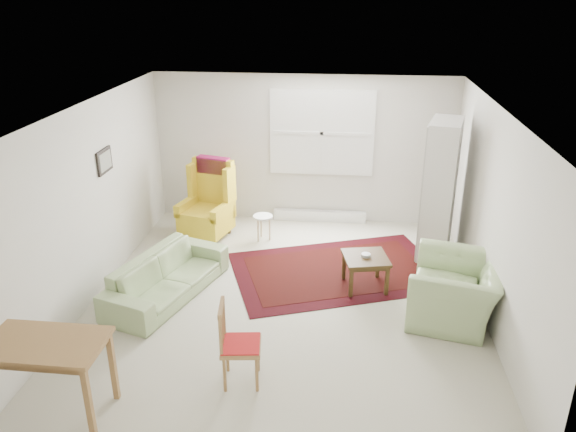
# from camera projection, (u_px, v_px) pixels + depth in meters

# --- Properties ---
(room) EXTENTS (5.04, 5.54, 2.51)m
(room) POSITION_uv_depth(u_px,v_px,m) (289.00, 204.00, 7.09)
(room) COLOR #BBB6A0
(room) RESTS_ON ground
(rug) EXTENTS (3.39, 2.77, 0.03)m
(rug) POSITION_uv_depth(u_px,v_px,m) (338.00, 270.00, 8.07)
(rug) COLOR black
(rug) RESTS_ON ground
(sofa) EXTENTS (1.31, 2.06, 0.78)m
(sofa) POSITION_uv_depth(u_px,v_px,m) (166.00, 269.00, 7.31)
(sofa) COLOR #90A870
(sofa) RESTS_ON ground
(armchair) EXTENTS (1.26, 1.37, 0.91)m
(armchair) POSITION_uv_depth(u_px,v_px,m) (456.00, 285.00, 6.79)
(armchair) COLOR #90A870
(armchair) RESTS_ON ground
(wingback_chair) EXTENTS (0.91, 0.94, 1.27)m
(wingback_chair) POSITION_uv_depth(u_px,v_px,m) (205.00, 201.00, 8.92)
(wingback_chair) COLOR gold
(wingback_chair) RESTS_ON ground
(coffee_table) EXTENTS (0.68, 0.68, 0.47)m
(coffee_table) POSITION_uv_depth(u_px,v_px,m) (365.00, 272.00, 7.56)
(coffee_table) COLOR #3A2712
(coffee_table) RESTS_ON ground
(stool) EXTENTS (0.35, 0.35, 0.42)m
(stool) POSITION_uv_depth(u_px,v_px,m) (263.00, 227.00, 9.00)
(stool) COLOR white
(stool) RESTS_ON ground
(cabinet) EXTENTS (0.62, 0.91, 2.07)m
(cabinet) POSITION_uv_depth(u_px,v_px,m) (440.00, 190.00, 8.19)
(cabinet) COLOR silver
(cabinet) RESTS_ON ground
(desk) EXTENTS (1.29, 0.65, 0.81)m
(desk) POSITION_uv_depth(u_px,v_px,m) (41.00, 377.00, 5.27)
(desk) COLOR olive
(desk) RESTS_ON ground
(desk_chair) EXTENTS (0.45, 0.45, 0.91)m
(desk_chair) POSITION_uv_depth(u_px,v_px,m) (241.00, 344.00, 5.68)
(desk_chair) COLOR olive
(desk_chair) RESTS_ON ground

